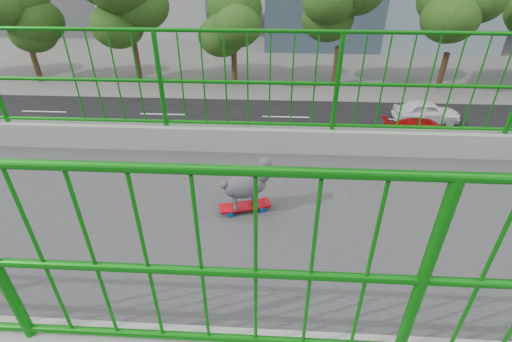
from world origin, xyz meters
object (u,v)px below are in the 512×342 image
object	(u,v)px
skateboard	(245,206)
car_3	(427,133)
car_1	(508,205)
car_0	(309,254)
car_5	(277,255)
car_4	(426,112)
poodle	(247,184)

from	to	relation	value
skateboard	car_3	distance (m)	18.75
skateboard	car_1	distance (m)	14.53
skateboard	car_3	bearing A→B (deg)	134.46
car_0	car_5	world-z (taller)	car_0
car_0	car_3	distance (m)	11.90
skateboard	car_1	size ratio (longest dim) A/B	0.12
car_4	car_0	bearing A→B (deg)	147.69
skateboard	car_5	distance (m)	8.65
car_5	car_3	bearing A→B (deg)	139.91
poodle	car_0	bearing A→B (deg)	149.23
poodle	car_0	distance (m)	8.88
poodle	car_5	distance (m)	8.83
skateboard	poodle	bearing A→B (deg)	90.00
car_1	car_4	size ratio (longest dim) A/B	1.04
poodle	car_1	distance (m)	14.62
car_4	car_5	size ratio (longest dim) A/B	0.94
car_1	car_0	bearing A→B (deg)	-67.98
car_4	skateboard	bearing A→B (deg)	152.78
car_4	car_3	bearing A→B (deg)	161.63
skateboard	poodle	size ratio (longest dim) A/B	0.97
skateboard	poodle	distance (m)	0.26
car_0	car_5	xyz separation A→B (m)	(0.00, -1.05, -0.08)
poodle	car_1	bearing A→B (deg)	117.29
car_3	car_5	world-z (taller)	car_5
poodle	car_0	world-z (taller)	poodle
car_1	car_5	world-z (taller)	car_5
car_3	car_5	size ratio (longest dim) A/B	1.13
car_0	poodle	bearing A→B (deg)	-14.14
car_0	car_4	bearing A→B (deg)	147.69
poodle	car_4	bearing A→B (deg)	136.20
poodle	car_3	size ratio (longest dim) A/B	0.11
car_0	car_4	size ratio (longest dim) A/B	1.16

